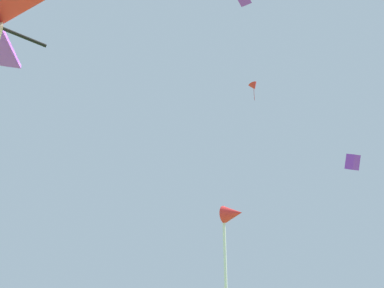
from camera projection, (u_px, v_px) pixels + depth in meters
name	position (u px, v px, depth m)	size (l,w,h in m)	color
distant_kite_purple_low_left	(244.00, 0.00, 19.63)	(0.87, 0.84, 0.34)	purple
distant_kite_purple_overhead_distant	(353.00, 162.00, 29.35)	(1.35, 1.25, 1.46)	purple
distant_kite_red_high_right	(254.00, 87.00, 37.72)	(1.11, 1.14, 2.10)	red
marker_flag	(232.00, 221.00, 5.01)	(0.30, 0.24, 1.65)	silver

